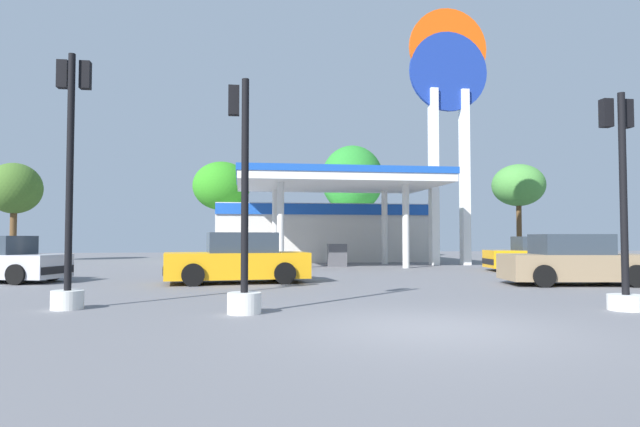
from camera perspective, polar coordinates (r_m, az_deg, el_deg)
name	(u,v)px	position (r m, az deg, el deg)	size (l,w,h in m)	color
ground_plane	(433,328)	(9.11, 11.54, -11.49)	(90.00, 90.00, 0.00)	slate
gas_station	(320,227)	(33.17, -0.04, -1.40)	(12.14, 13.88, 4.56)	beige
station_pole_sign	(448,99)	(30.24, 13.08, 11.36)	(4.18, 0.56, 13.43)	white
car_0	(237,260)	(17.68, -8.50, -4.76)	(4.61, 2.41, 1.58)	black
car_2	(575,262)	(18.46, 24.76, -4.54)	(4.48, 2.43, 1.53)	black
car_3	(537,255)	(25.24, 21.41, -4.04)	(4.30, 2.34, 1.46)	black
traffic_signal_0	(623,228)	(12.55, 28.70, -1.32)	(0.69, 0.70, 4.33)	silver
traffic_signal_1	(243,243)	(10.58, -7.92, -3.04)	(0.64, 0.68, 4.46)	silver
traffic_signal_2	(70,210)	(12.24, -24.36, 0.31)	(0.65, 0.67, 5.16)	silver
tree_0	(14,189)	(37.71, -28.95, 2.23)	(3.17, 3.17, 5.86)	brown
tree_1	(222,186)	(37.20, -10.10, 2.79)	(3.77, 3.77, 6.43)	brown
tree_2	(352,179)	(38.22, 3.34, 3.53)	(4.27, 4.27, 7.74)	brown
tree_3	(518,186)	(42.28, 19.75, 2.71)	(3.74, 3.74, 6.68)	brown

